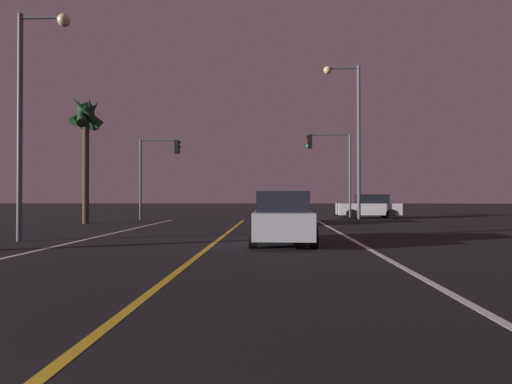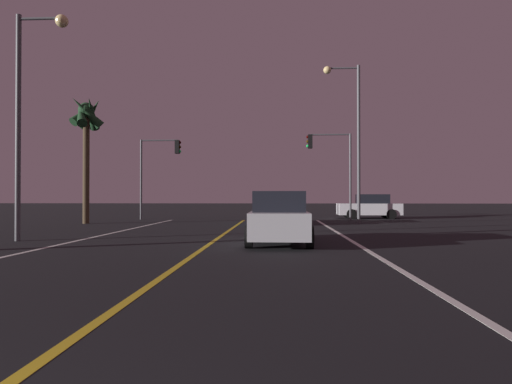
{
  "view_description": "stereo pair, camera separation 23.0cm",
  "coord_description": "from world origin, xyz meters",
  "px_view_note": "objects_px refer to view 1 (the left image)",
  "views": [
    {
      "loc": [
        1.97,
        -0.61,
        1.53
      ],
      "look_at": [
        0.86,
        26.39,
        1.82
      ],
      "focal_mm": 30.73,
      "sensor_mm": 36.0,
      "label": 1
    },
    {
      "loc": [
        2.2,
        -0.61,
        1.53
      ],
      "look_at": [
        0.86,
        26.39,
        1.82
      ],
      "focal_mm": 30.73,
      "sensor_mm": 36.0,
      "label": 2
    }
  ],
  "objects_px": {
    "car_ahead_far": "(275,209)",
    "street_lamp_right_far": "(351,125)",
    "traffic_light_near_right": "(329,156)",
    "car_crossing_side": "(369,207)",
    "traffic_light_near_left": "(160,160)",
    "street_lamp_left_mid": "(31,97)",
    "car_lead_same_lane": "(282,218)",
    "palm_tree_left_mid": "(86,122)"
  },
  "relations": [
    {
      "from": "car_crossing_side",
      "to": "palm_tree_left_mid",
      "type": "height_order",
      "value": "palm_tree_left_mid"
    },
    {
      "from": "traffic_light_near_left",
      "to": "palm_tree_left_mid",
      "type": "height_order",
      "value": "palm_tree_left_mid"
    },
    {
      "from": "car_lead_same_lane",
      "to": "street_lamp_left_mid",
      "type": "relative_size",
      "value": 0.55
    },
    {
      "from": "car_lead_same_lane",
      "to": "car_crossing_side",
      "type": "xyz_separation_m",
      "value": [
        6.42,
        16.87,
        0.0
      ]
    },
    {
      "from": "car_lead_same_lane",
      "to": "palm_tree_left_mid",
      "type": "relative_size",
      "value": 0.59
    },
    {
      "from": "car_ahead_far",
      "to": "car_crossing_side",
      "type": "distance_m",
      "value": 9.19
    },
    {
      "from": "car_lead_same_lane",
      "to": "traffic_light_near_right",
      "type": "height_order",
      "value": "traffic_light_near_right"
    },
    {
      "from": "street_lamp_left_mid",
      "to": "street_lamp_right_far",
      "type": "height_order",
      "value": "street_lamp_right_far"
    },
    {
      "from": "car_ahead_far",
      "to": "traffic_light_near_left",
      "type": "relative_size",
      "value": 0.8
    },
    {
      "from": "street_lamp_left_mid",
      "to": "street_lamp_right_far",
      "type": "bearing_deg",
      "value": 38.96
    },
    {
      "from": "traffic_light_near_right",
      "to": "street_lamp_left_mid",
      "type": "relative_size",
      "value": 0.72
    },
    {
      "from": "car_ahead_far",
      "to": "street_lamp_right_far",
      "type": "bearing_deg",
      "value": -86.91
    },
    {
      "from": "car_crossing_side",
      "to": "traffic_light_near_left",
      "type": "height_order",
      "value": "traffic_light_near_left"
    },
    {
      "from": "traffic_light_near_right",
      "to": "street_lamp_left_mid",
      "type": "xyz_separation_m",
      "value": [
        -12.0,
        -14.23,
        0.79
      ]
    },
    {
      "from": "traffic_light_near_right",
      "to": "palm_tree_left_mid",
      "type": "xyz_separation_m",
      "value": [
        -14.3,
        -4.56,
        1.59
      ]
    },
    {
      "from": "traffic_light_near_right",
      "to": "street_lamp_left_mid",
      "type": "distance_m",
      "value": 18.63
    },
    {
      "from": "street_lamp_left_mid",
      "to": "palm_tree_left_mid",
      "type": "bearing_deg",
      "value": 103.36
    },
    {
      "from": "car_crossing_side",
      "to": "street_lamp_left_mid",
      "type": "distance_m",
      "value": 22.65
    },
    {
      "from": "street_lamp_left_mid",
      "to": "car_ahead_far",
      "type": "bearing_deg",
      "value": 50.22
    },
    {
      "from": "traffic_light_near_right",
      "to": "street_lamp_right_far",
      "type": "xyz_separation_m",
      "value": [
        0.75,
        -3.92,
        1.42
      ]
    },
    {
      "from": "traffic_light_near_right",
      "to": "street_lamp_right_far",
      "type": "height_order",
      "value": "street_lamp_right_far"
    },
    {
      "from": "car_ahead_far",
      "to": "street_lamp_right_far",
      "type": "distance_m",
      "value": 6.48
    },
    {
      "from": "car_crossing_side",
      "to": "traffic_light_near_right",
      "type": "bearing_deg",
      "value": 35.73
    },
    {
      "from": "car_crossing_side",
      "to": "traffic_light_near_left",
      "type": "relative_size",
      "value": 0.8
    },
    {
      "from": "palm_tree_left_mid",
      "to": "street_lamp_left_mid",
      "type": "bearing_deg",
      "value": -76.64
    },
    {
      "from": "car_lead_same_lane",
      "to": "car_ahead_far",
      "type": "bearing_deg",
      "value": 1.28
    },
    {
      "from": "car_ahead_far",
      "to": "traffic_light_near_left",
      "type": "bearing_deg",
      "value": 61.58
    },
    {
      "from": "car_lead_same_lane",
      "to": "street_lamp_right_far",
      "type": "distance_m",
      "value": 12.48
    },
    {
      "from": "traffic_light_near_right",
      "to": "street_lamp_left_mid",
      "type": "height_order",
      "value": "street_lamp_left_mid"
    },
    {
      "from": "traffic_light_near_right",
      "to": "car_ahead_far",
      "type": "bearing_deg",
      "value": 48.97
    },
    {
      "from": "car_crossing_side",
      "to": "street_lamp_right_far",
      "type": "xyz_separation_m",
      "value": [
        -2.29,
        -6.11,
        4.79
      ]
    },
    {
      "from": "car_ahead_far",
      "to": "traffic_light_near_right",
      "type": "height_order",
      "value": "traffic_light_near_right"
    },
    {
      "from": "car_lead_same_lane",
      "to": "street_lamp_right_far",
      "type": "relative_size",
      "value": 0.48
    },
    {
      "from": "car_lead_same_lane",
      "to": "traffic_light_near_left",
      "type": "bearing_deg",
      "value": 28.32
    },
    {
      "from": "car_ahead_far",
      "to": "car_crossing_side",
      "type": "relative_size",
      "value": 1.0
    },
    {
      "from": "car_crossing_side",
      "to": "palm_tree_left_mid",
      "type": "relative_size",
      "value": 0.59
    },
    {
      "from": "car_lead_same_lane",
      "to": "traffic_light_near_right",
      "type": "xyz_separation_m",
      "value": [
        3.38,
        14.68,
        3.37
      ]
    },
    {
      "from": "car_ahead_far",
      "to": "street_lamp_left_mid",
      "type": "bearing_deg",
      "value": 140.22
    },
    {
      "from": "palm_tree_left_mid",
      "to": "car_crossing_side",
      "type": "bearing_deg",
      "value": 21.27
    },
    {
      "from": "street_lamp_right_far",
      "to": "palm_tree_left_mid",
      "type": "bearing_deg",
      "value": 2.46
    },
    {
      "from": "traffic_light_near_right",
      "to": "traffic_light_near_left",
      "type": "xyz_separation_m",
      "value": [
        -11.29,
        -0.0,
        -0.22
      ]
    },
    {
      "from": "car_lead_same_lane",
      "to": "street_lamp_left_mid",
      "type": "height_order",
      "value": "street_lamp_left_mid"
    }
  ]
}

